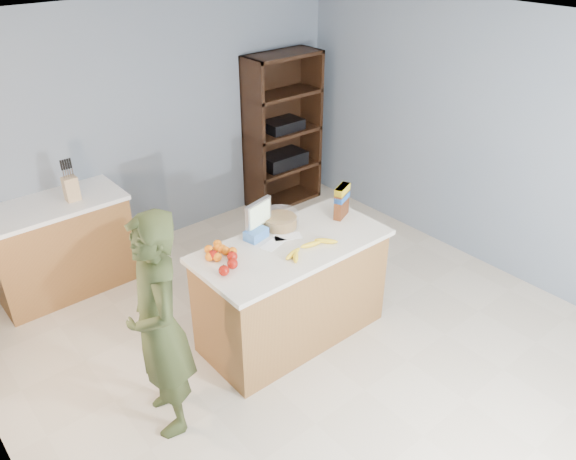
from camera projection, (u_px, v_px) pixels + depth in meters
floor at (315, 351)px, 4.61m from camera, size 4.50×5.00×0.02m
walls at (321, 166)px, 3.79m from camera, size 4.52×5.02×2.51m
counter_peninsula at (292, 294)px, 4.61m from camera, size 1.56×0.76×0.90m
back_cabinet at (61, 246)px, 5.19m from camera, size 1.24×0.62×0.90m
shelving_unit at (280, 133)px, 6.61m from camera, size 0.90×0.40×1.80m
person at (159, 327)px, 3.61m from camera, size 0.52×0.67×1.64m
knife_block at (71, 188)px, 4.97m from camera, size 0.12×0.10×0.31m
envelopes at (281, 240)px, 4.41m from camera, size 0.40×0.20×0.00m
bananas at (307, 249)px, 4.26m from camera, size 0.49×0.18×0.04m
apples at (225, 261)px, 4.07m from camera, size 0.23×0.30×0.08m
oranges at (219, 251)px, 4.21m from camera, size 0.24×0.23×0.07m
blue_carton at (256, 234)px, 4.41m from camera, size 0.20×0.16×0.08m
salad_bowl at (280, 220)px, 4.57m from camera, size 0.30×0.30×0.13m
tv at (258, 215)px, 4.43m from camera, size 0.28×0.12×0.28m
cereal_box at (342, 199)px, 4.67m from camera, size 0.20×0.14×0.28m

